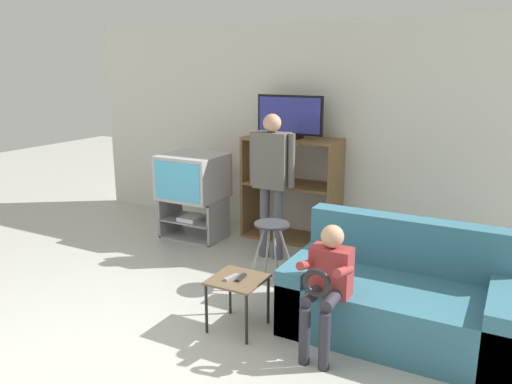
# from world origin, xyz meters

# --- Properties ---
(ground_plane) EXTENTS (18.00, 18.00, 0.00)m
(ground_plane) POSITION_xyz_m (0.00, 0.00, 0.00)
(ground_plane) COLOR #B7B7AD
(wall_back) EXTENTS (6.40, 0.06, 2.60)m
(wall_back) POSITION_xyz_m (0.00, 3.52, 1.30)
(wall_back) COLOR silver
(wall_back) RESTS_ON ground_plane
(tv_stand) EXTENTS (0.76, 0.47, 0.50)m
(tv_stand) POSITION_xyz_m (-1.12, 2.66, 0.25)
(tv_stand) COLOR #939399
(tv_stand) RESTS_ON ground_plane
(television_main) EXTENTS (0.72, 0.67, 0.54)m
(television_main) POSITION_xyz_m (-1.12, 2.68, 0.77)
(television_main) COLOR #B2B2B7
(television_main) RESTS_ON tv_stand
(media_shelf) EXTENTS (1.16, 0.51, 1.26)m
(media_shelf) POSITION_xyz_m (-0.03, 3.20, 0.64)
(media_shelf) COLOR brown
(media_shelf) RESTS_ON ground_plane
(television_flat) EXTENTS (0.83, 0.20, 0.50)m
(television_flat) POSITION_xyz_m (-0.06, 3.18, 1.49)
(television_flat) COLOR black
(television_flat) RESTS_ON media_shelf
(folding_stool) EXTENTS (0.38, 0.43, 0.65)m
(folding_stool) POSITION_xyz_m (0.39, 1.82, 0.52)
(folding_stool) COLOR #99999E
(folding_stool) RESTS_ON ground_plane
(snack_table) EXTENTS (0.41, 0.41, 0.44)m
(snack_table) POSITION_xyz_m (0.50, 0.98, 0.38)
(snack_table) COLOR brown
(snack_table) RESTS_ON ground_plane
(remote_control_black) EXTENTS (0.05, 0.15, 0.02)m
(remote_control_black) POSITION_xyz_m (0.53, 0.99, 0.45)
(remote_control_black) COLOR #232328
(remote_control_black) RESTS_ON snack_table
(remote_control_white) EXTENTS (0.07, 0.15, 0.02)m
(remote_control_white) POSITION_xyz_m (0.46, 0.95, 0.45)
(remote_control_white) COLOR gray
(remote_control_white) RESTS_ON snack_table
(couch) EXTENTS (1.70, 0.94, 0.87)m
(couch) POSITION_xyz_m (1.66, 1.53, 0.29)
(couch) COLOR teal
(couch) RESTS_ON ground_plane
(person_standing_adult) EXTENTS (0.53, 0.20, 1.60)m
(person_standing_adult) POSITION_xyz_m (0.04, 2.50, 0.97)
(person_standing_adult) COLOR #4C4C56
(person_standing_adult) RESTS_ON ground_plane
(person_seated_child) EXTENTS (0.33, 0.43, 0.97)m
(person_seated_child) POSITION_xyz_m (1.25, 0.99, 0.58)
(person_seated_child) COLOR #2D2D38
(person_seated_child) RESTS_ON ground_plane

